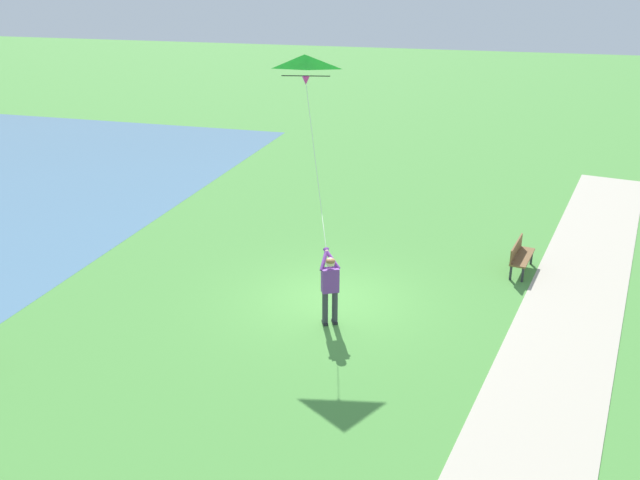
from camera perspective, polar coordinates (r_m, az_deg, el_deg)
name	(u,v)px	position (r m, az deg, el deg)	size (l,w,h in m)	color
ground_plane	(332,300)	(17.55, 1.02, -5.11)	(120.00, 120.00, 0.00)	#4C8E3D
walkway_path	(552,373)	(15.40, 18.91, -10.54)	(2.40, 32.00, 0.02)	#B7AD99
person_kite_flyer	(330,284)	(16.01, 0.84, -3.73)	(0.52, 0.62, 1.83)	#232328
flying_kite	(305,72)	(16.89, -1.27, 13.94)	(1.72, 2.11, 4.20)	green
park_bench_near_walkway	(520,255)	(19.81, 16.48, -1.18)	(0.70, 1.55, 0.88)	brown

